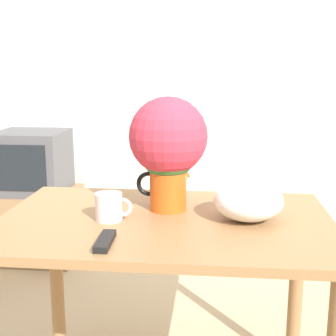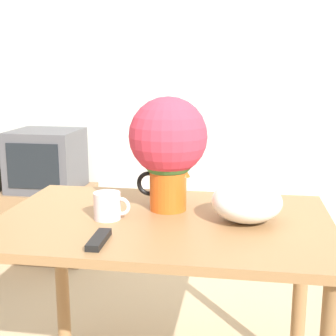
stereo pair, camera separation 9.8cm
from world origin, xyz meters
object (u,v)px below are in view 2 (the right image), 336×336
at_px(flower_vase, 168,145).
at_px(coffee_mug, 108,206).
at_px(tv_set, 46,160).
at_px(white_bowl, 247,202).

distance_m(flower_vase, coffee_mug, 0.31).
distance_m(flower_vase, tv_set, 1.72).
distance_m(white_bowl, tv_set, 1.95).
bearing_deg(white_bowl, coffee_mug, -173.69).
relative_size(coffee_mug, white_bowl, 0.54).
bearing_deg(tv_set, flower_vase, -51.10).
bearing_deg(tv_set, white_bowl, -46.20).
bearing_deg(flower_vase, coffee_mug, -142.62).
xyz_separation_m(flower_vase, white_bowl, (0.29, -0.09, -0.17)).
height_order(flower_vase, coffee_mug, flower_vase).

